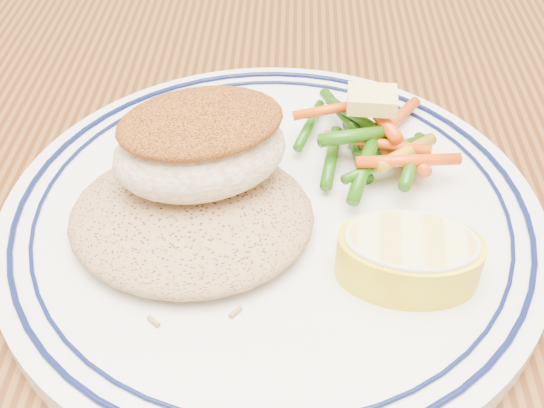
{
  "coord_description": "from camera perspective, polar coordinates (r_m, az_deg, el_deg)",
  "views": [
    {
      "loc": [
        -0.01,
        -0.23,
        1.01
      ],
      "look_at": [
        -0.02,
        0.03,
        0.77
      ],
      "focal_mm": 45.0,
      "sensor_mm": 36.0,
      "label": 1
    }
  ],
  "objects": [
    {
      "name": "dining_table",
      "position": [
        0.43,
        3.07,
        -14.69
      ],
      "size": [
        1.5,
        0.9,
        0.75
      ],
      "color": "#47250E",
      "rests_on": "ground"
    },
    {
      "name": "plate",
      "position": [
        0.37,
        0.0,
        -1.22
      ],
      "size": [
        0.29,
        0.29,
        0.02
      ],
      "color": "white",
      "rests_on": "dining_table"
    },
    {
      "name": "rice_pilaf",
      "position": [
        0.35,
        -6.79,
        -0.64
      ],
      "size": [
        0.12,
        0.11,
        0.02
      ],
      "primitive_type": "ellipsoid",
      "color": "#96724B",
      "rests_on": "plate"
    },
    {
      "name": "fish_fillet",
      "position": [
        0.34,
        -6.01,
        4.98
      ],
      "size": [
        0.1,
        0.09,
        0.04
      ],
      "color": "beige",
      "rests_on": "rice_pilaf"
    },
    {
      "name": "vegetable_pile",
      "position": [
        0.39,
        8.58,
        5.21
      ],
      "size": [
        0.09,
        0.1,
        0.03
      ],
      "color": "#1E570A",
      "rests_on": "plate"
    },
    {
      "name": "butter_pat",
      "position": [
        0.39,
        8.37,
        8.64
      ],
      "size": [
        0.03,
        0.02,
        0.01
      ],
      "primitive_type": "cube",
      "rotation": [
        0.0,
        0.0,
        -0.06
      ],
      "color": "#F6DE78",
      "rests_on": "vegetable_pile"
    },
    {
      "name": "lemon_wedge",
      "position": [
        0.32,
        11.39,
        -4.3
      ],
      "size": [
        0.07,
        0.07,
        0.03
      ],
      "color": "yellow",
      "rests_on": "plate"
    }
  ]
}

